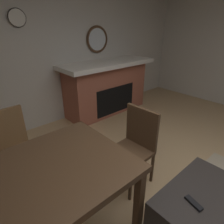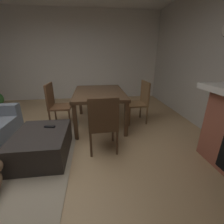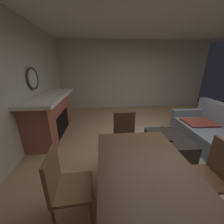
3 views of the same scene
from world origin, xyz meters
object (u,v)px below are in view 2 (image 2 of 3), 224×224
ottoman_coffee_table (42,144)px  dining_chair_south (140,100)px  dining_chair_north (56,103)px  dining_table (99,95)px  dining_chair_west (103,122)px  tv_remote (50,127)px

ottoman_coffee_table → dining_chair_south: size_ratio=1.00×
ottoman_coffee_table → dining_chair_south: 2.17m
dining_chair_north → dining_table: bearing=-90.3°
dining_chair_west → dining_chair_south: same height
dining_table → dining_chair_west: dining_chair_west is taller
dining_chair_south → dining_chair_west: bearing=140.4°
tv_remote → dining_chair_south: size_ratio=0.17×
dining_table → dining_chair_west: (-1.10, -0.00, -0.14)m
tv_remote → dining_chair_north: size_ratio=0.17×
ottoman_coffee_table → dining_chair_west: 0.98m
dining_chair_west → ottoman_coffee_table: bearing=89.5°
dining_chair_north → tv_remote: bearing=-174.7°
dining_table → dining_chair_north: bearing=89.7°
dining_chair_west → dining_chair_south: (1.10, -0.91, 0.00)m
ottoman_coffee_table → dining_table: bearing=-40.3°
ottoman_coffee_table → dining_chair_west: (-0.01, -0.93, 0.32)m
tv_remote → dining_chair_west: bearing=-88.1°
dining_table → ottoman_coffee_table: bearing=139.7°
dining_table → tv_remote: bearing=137.9°
ottoman_coffee_table → dining_chair_west: dining_chair_west is taller
ottoman_coffee_table → dining_chair_north: bearing=-0.5°
dining_chair_south → tv_remote: bearing=117.9°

